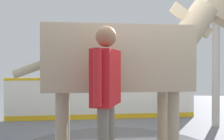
# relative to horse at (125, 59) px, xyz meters

# --- Properties ---
(barrier_wall) EXTENTS (4.54, 1.29, 1.02)m
(barrier_wall) POSITION_rel_horse_xyz_m (-0.76, 2.40, -0.94)
(barrier_wall) COLOR silver
(barrier_wall) RESTS_ON ground
(roof_post_near) EXTENTS (0.16, 0.16, 2.67)m
(roof_post_near) POSITION_rel_horse_xyz_m (1.79, 2.01, -0.07)
(roof_post_near) COLOR #B7B2A8
(roof_post_near) RESTS_ON ground
(horse) EXTENTS (3.31, 1.38, 2.46)m
(horse) POSITION_rel_horse_xyz_m (0.00, 0.00, 0.00)
(horse) COLOR tan
(horse) RESTS_ON ground
(handler) EXTENTS (0.28, 0.69, 1.74)m
(handler) POSITION_rel_horse_xyz_m (-0.12, -0.92, -0.40)
(handler) COLOR #47331E
(handler) RESTS_ON ground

